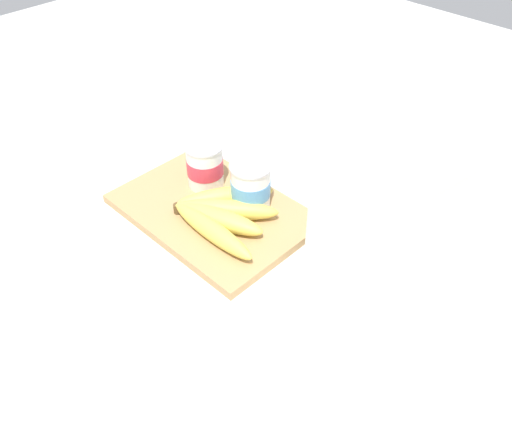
{
  "coord_description": "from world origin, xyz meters",
  "views": [
    {
      "loc": [
        0.57,
        -0.47,
        0.63
      ],
      "look_at": [
        0.11,
        0.0,
        0.07
      ],
      "focal_mm": 37.83,
      "sensor_mm": 36.0,
      "label": 1
    }
  ],
  "objects_px": {
    "yogurt_cup_front": "(205,165)",
    "yogurt_cup_back": "(251,186)",
    "banana_bunch": "(221,213)",
    "spoon": "(173,153)",
    "cereal_box": "(373,232)",
    "cutting_board": "(213,211)"
  },
  "relations": [
    {
      "from": "yogurt_cup_front",
      "to": "banana_bunch",
      "type": "relative_size",
      "value": 0.42
    },
    {
      "from": "cereal_box",
      "to": "yogurt_cup_front",
      "type": "height_order",
      "value": "cereal_box"
    },
    {
      "from": "banana_bunch",
      "to": "spoon",
      "type": "height_order",
      "value": "banana_bunch"
    },
    {
      "from": "cutting_board",
      "to": "banana_bunch",
      "type": "relative_size",
      "value": 1.69
    },
    {
      "from": "spoon",
      "to": "banana_bunch",
      "type": "bearing_deg",
      "value": -19.17
    },
    {
      "from": "yogurt_cup_front",
      "to": "yogurt_cup_back",
      "type": "height_order",
      "value": "yogurt_cup_back"
    },
    {
      "from": "cutting_board",
      "to": "yogurt_cup_front",
      "type": "height_order",
      "value": "yogurt_cup_front"
    },
    {
      "from": "spoon",
      "to": "yogurt_cup_back",
      "type": "bearing_deg",
      "value": -4.28
    },
    {
      "from": "cereal_box",
      "to": "banana_bunch",
      "type": "relative_size",
      "value": 1.42
    },
    {
      "from": "cutting_board",
      "to": "cereal_box",
      "type": "bearing_deg",
      "value": 3.48
    },
    {
      "from": "cutting_board",
      "to": "cereal_box",
      "type": "distance_m",
      "value": 0.34
    },
    {
      "from": "yogurt_cup_front",
      "to": "yogurt_cup_back",
      "type": "relative_size",
      "value": 0.96
    },
    {
      "from": "cutting_board",
      "to": "yogurt_cup_back",
      "type": "distance_m",
      "value": 0.09
    },
    {
      "from": "cereal_box",
      "to": "banana_bunch",
      "type": "xyz_separation_m",
      "value": [
        -0.27,
        -0.03,
        -0.11
      ]
    },
    {
      "from": "yogurt_cup_front",
      "to": "yogurt_cup_back",
      "type": "xyz_separation_m",
      "value": [
        0.11,
        0.01,
        0.0
      ]
    },
    {
      "from": "banana_bunch",
      "to": "spoon",
      "type": "bearing_deg",
      "value": 160.83
    },
    {
      "from": "yogurt_cup_back",
      "to": "spoon",
      "type": "xyz_separation_m",
      "value": [
        -0.24,
        0.02,
        -0.05
      ]
    },
    {
      "from": "cereal_box",
      "to": "yogurt_cup_back",
      "type": "height_order",
      "value": "cereal_box"
    },
    {
      "from": "banana_bunch",
      "to": "spoon",
      "type": "relative_size",
      "value": 1.56
    },
    {
      "from": "yogurt_cup_back",
      "to": "yogurt_cup_front",
      "type": "bearing_deg",
      "value": -173.59
    },
    {
      "from": "yogurt_cup_front",
      "to": "banana_bunch",
      "type": "height_order",
      "value": "yogurt_cup_front"
    },
    {
      "from": "cereal_box",
      "to": "spoon",
      "type": "bearing_deg",
      "value": -175.3
    }
  ]
}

